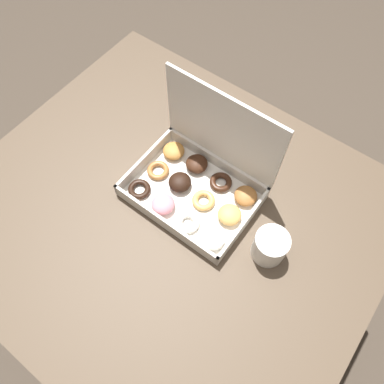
# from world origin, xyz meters

# --- Properties ---
(ground_plane) EXTENTS (8.00, 8.00, 0.00)m
(ground_plane) POSITION_xyz_m (0.00, 0.00, 0.00)
(ground_plane) COLOR #42382D
(dining_table) EXTENTS (1.07, 0.94, 0.78)m
(dining_table) POSITION_xyz_m (0.00, 0.00, 0.67)
(dining_table) COLOR #4C3D2D
(dining_table) RESTS_ON ground_plane
(donut_box) EXTENTS (0.33, 0.24, 0.27)m
(donut_box) POSITION_xyz_m (0.02, 0.11, 0.83)
(donut_box) COLOR silver
(donut_box) RESTS_ON dining_table
(coffee_mug) EXTENTS (0.08, 0.08, 0.08)m
(coffee_mug) POSITION_xyz_m (0.26, 0.06, 0.82)
(coffee_mug) COLOR white
(coffee_mug) RESTS_ON dining_table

